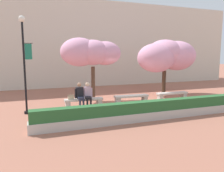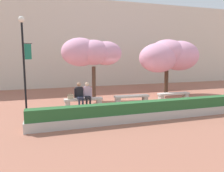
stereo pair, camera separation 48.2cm
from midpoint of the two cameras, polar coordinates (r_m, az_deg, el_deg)
ground_plane at (r=12.44m, az=6.23°, el=-4.47°), size 100.00×100.00×0.00m
building_facade at (r=20.95m, az=-4.21°, el=10.68°), size 28.00×4.00×7.31m
stone_bench_west_end at (r=11.54m, az=-6.29°, el=-3.89°), size 2.01×0.48×0.45m
stone_bench_near_west at (r=12.37m, az=6.25°, el=-3.08°), size 2.01×0.48×0.45m
stone_bench_center at (r=13.71m, az=16.76°, el=-2.28°), size 2.01×0.48×0.45m
person_seated_left at (r=11.38m, az=-7.29°, el=-2.08°), size 0.51×0.70×1.29m
person_seated_right at (r=11.46m, az=-5.24°, el=-1.98°), size 0.51×0.70×1.29m
handbag at (r=11.40m, az=-9.60°, el=-2.72°), size 0.30×0.15×0.34m
cherry_tree_main at (r=12.98m, az=-4.31°, el=8.67°), size 3.55×2.17×3.69m
cherry_tree_secondary at (r=15.39m, az=15.49°, el=7.65°), size 4.26×2.68×3.75m
lamp_post_with_banner at (r=10.69m, az=-20.86°, el=7.23°), size 0.54×0.28×4.41m
planter_hedge_foreground at (r=9.62m, az=14.08°, el=-6.03°), size 10.92×0.50×0.80m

